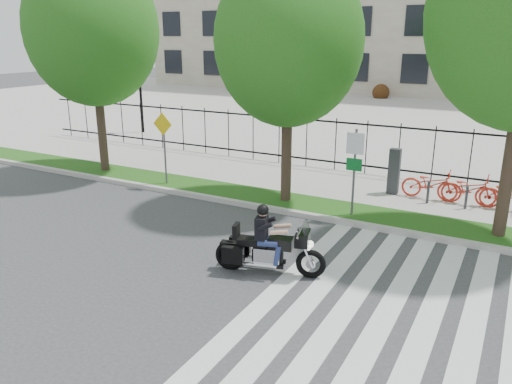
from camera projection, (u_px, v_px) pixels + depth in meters
The scene contains 13 objects.
ground at pixel (198, 264), 11.67m from camera, with size 120.00×120.00×0.00m, color #363639.
curb at pixel (276, 210), 15.08m from camera, with size 60.00×0.20×0.15m, color #ADAAA3.
grass_verge at pixel (288, 202), 15.79m from camera, with size 60.00×1.50×0.15m, color #255114.
sidewalk at pixel (317, 183), 17.89m from camera, with size 60.00×3.50×0.15m, color #A7A39C.
plaza at pixel (418, 117), 32.60m from camera, with size 80.00×34.00×0.10m, color #A7A39C.
crosswalk_stripes at pixel (407, 317), 9.46m from camera, with size 5.70×8.00×0.01m, color silver, non-canonical shape.
iron_fence at pixel (336, 144), 19.03m from camera, with size 30.00×0.06×2.00m, color black, non-canonical shape.
lamp_post_left at pixel (139, 74), 26.25m from camera, with size 1.06×0.70×4.25m.
street_tree_0 at pixel (92, 30), 17.79m from camera, with size 4.75×4.75×7.91m.
street_tree_1 at pixel (289, 41), 14.37m from camera, with size 4.34×4.34×7.32m.
sign_pole_regulatory at pixel (355, 161), 13.98m from camera, with size 0.50×0.09×2.50m.
sign_pole_warning at pixel (164, 139), 17.06m from camera, with size 0.78×0.09×2.49m.
motorcycle_rider at pixel (269, 246), 11.03m from camera, with size 2.47×1.09×1.95m.
Camera 1 is at (6.28, -8.68, 5.09)m, focal length 35.00 mm.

